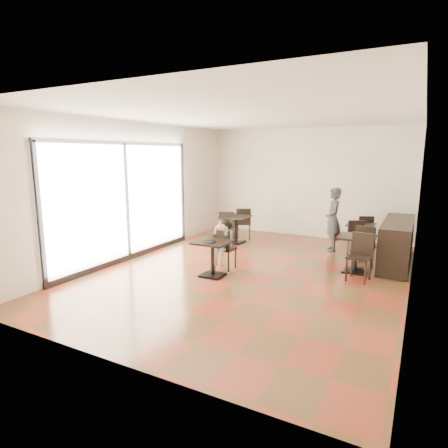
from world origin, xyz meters
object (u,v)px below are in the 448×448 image
Objects in this scene: child_chair at (225,249)px; adult_patron at (333,220)px; chair_back_a at (364,231)px; chair_back_b at (357,239)px; chair_mid_b at (359,258)px; chair_left_b at (226,230)px; child_table at (212,259)px; cafe_table_mid at (356,254)px; child at (225,244)px; cafe_table_left at (235,229)px; chair_left_a at (244,223)px; chair_mid_a at (367,246)px; cafe_table_back at (360,237)px.

child_chair is 3.19m from adult_patron.
chair_back_a and chair_back_b have the same top height.
chair_mid_b is 1.09× the size of chair_back_a.
chair_left_b is 1.08× the size of chair_back_a.
cafe_table_mid reaches higher than child_table.
chair_back_a reaches higher than cafe_table_mid.
child is at bearing 32.95° from chair_back_a.
chair_mid_b is (2.67, 1.10, 0.10)m from child_table.
cafe_table_mid is at bearing 23.52° from child.
child_chair is 2.76m from cafe_table_mid.
child_chair is 2.73m from chair_mid_b.
chair_back_a reaches higher than cafe_table_left.
chair_left_a reaches higher than cafe_table_left.
cafe_table_mid is at bearing -34.50° from chair_left_b.
chair_left_b is at bearing 168.94° from chair_mid_b.
child_table is 0.55m from child_chair.
chair_mid_b is (3.56, -1.74, 0.08)m from cafe_table_left.
chair_mid_b is at bearing 123.33° from chair_left_a.
chair_left_a is (0.00, 0.55, 0.08)m from cafe_table_left.
chair_left_b is at bearing 5.61° from chair_back_a.
child is at bearing 90.00° from child_chair.
chair_back_a is at bearing 56.34° from child.
chair_mid_a reaches higher than cafe_table_mid.
child is 1.30× the size of chair_back_b.
chair_back_b is at bearing 148.89° from chair_left_a.
cafe_table_mid is 3.61m from cafe_table_left.
chair_mid_b is (0.00, -1.10, 0.00)m from chair_mid_a.
cafe_table_back is 2.45m from chair_mid_b.
child_table reaches higher than cafe_table_back.
chair_back_b is (3.23, 0.69, -0.04)m from chair_left_b.
child_chair is at bearing 90.00° from child_table.
cafe_table_back is at bearing 66.61° from chair_back_b.
child reaches higher than chair_mid_b.
chair_back_b is (0.00, -1.10, 0.00)m from chair_back_a.
chair_left_b reaches higher than cafe_table_mid.
chair_mid_b reaches higher than cafe_table_mid.
cafe_table_mid is at bearing -84.63° from cafe_table_back.
child is at bearing 83.39° from chair_left_a.
chair_back_a is (2.35, 4.08, 0.06)m from child_table.
chair_left_a is (-0.88, 2.84, 0.02)m from child_chair.
cafe_table_mid is (2.53, 1.10, -0.05)m from child_chair.
child_table is 0.86× the size of chair_back_b.
chair_mid_b is at bearing 97.39° from chair_mid_a.
chair_left_a reaches higher than child_table.
adult_patron reaches higher than cafe_table_left.
child reaches higher than chair_back_a.
child_chair is 0.11m from child.
chair_left_b is at bearing 111.16° from child_table.
child is 2.76m from cafe_table_mid.
chair_mid_a is at bearing -90.93° from chair_back_b.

